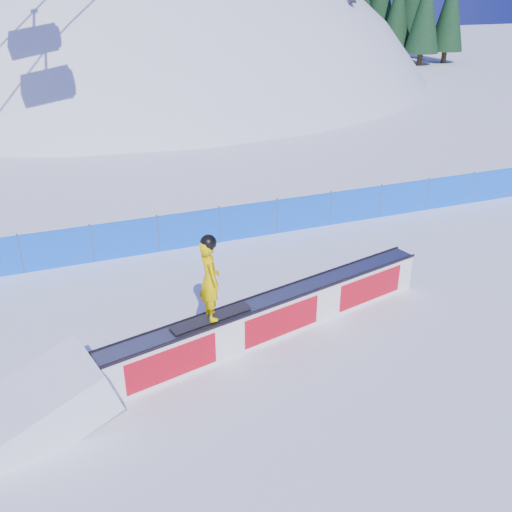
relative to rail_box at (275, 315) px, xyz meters
name	(u,v)px	position (x,y,z in m)	size (l,w,h in m)	color
ground	(373,289)	(3.39, 1.06, -0.52)	(160.00, 160.00, 0.00)	white
snow_hill	(141,255)	(3.39, 43.06, -18.52)	(64.00, 64.00, 64.00)	white
safety_fence	(304,213)	(3.39, 5.56, 0.08)	(22.05, 0.05, 1.30)	blue
rail_box	(275,315)	(0.00, 0.00, 0.00)	(8.73, 2.62, 1.06)	white
snow_ramp	(44,424)	(-5.37, -1.26, -0.52)	(2.53, 1.69, 0.95)	white
snowboarder	(210,279)	(-1.69, -0.40, 1.52)	(1.93, 0.77, 1.99)	black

